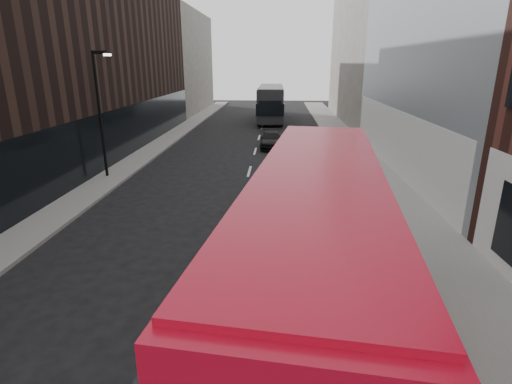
% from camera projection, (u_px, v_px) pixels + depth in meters
% --- Properties ---
extents(sidewalk_right, '(3.00, 80.00, 0.15)m').
position_uv_depth(sidewalk_right, '(356.00, 154.00, 29.42)').
color(sidewalk_right, slate).
rests_on(sidewalk_right, ground).
extents(sidewalk_left, '(2.00, 80.00, 0.15)m').
position_uv_depth(sidewalk_left, '(149.00, 152.00, 30.28)').
color(sidewalk_left, slate).
rests_on(sidewalk_left, ground).
extents(building_victorian, '(6.50, 24.00, 21.00)m').
position_uv_depth(building_victorian, '(367.00, 33.00, 44.29)').
color(building_victorian, '#656059').
rests_on(building_victorian, ground).
extents(building_left_mid, '(5.00, 24.00, 14.00)m').
position_uv_depth(building_left_mid, '(120.00, 57.00, 33.08)').
color(building_left_mid, black).
rests_on(building_left_mid, ground).
extents(building_left_far, '(5.00, 20.00, 13.00)m').
position_uv_depth(building_left_far, '(182.00, 63.00, 54.13)').
color(building_left_far, '#656059').
rests_on(building_left_far, ground).
extents(street_lamp, '(1.06, 0.22, 7.00)m').
position_uv_depth(street_lamp, '(100.00, 106.00, 22.38)').
color(street_lamp, black).
rests_on(street_lamp, sidewalk_left).
extents(red_bus, '(4.00, 11.41, 4.52)m').
position_uv_depth(red_bus, '(315.00, 256.00, 8.67)').
color(red_bus, '#A60A1E').
rests_on(red_bus, ground).
extents(grey_bus, '(3.01, 12.34, 3.96)m').
position_uv_depth(grey_bus, '(271.00, 103.00, 46.21)').
color(grey_bus, black).
rests_on(grey_bus, ground).
extents(car_a, '(1.69, 3.72, 1.24)m').
position_uv_depth(car_a, '(288.00, 172.00, 22.65)').
color(car_a, black).
rests_on(car_a, ground).
extents(car_b, '(2.02, 4.50, 1.44)m').
position_uv_depth(car_b, '(302.00, 144.00, 29.91)').
color(car_b, '#96989E').
rests_on(car_b, ground).
extents(car_c, '(1.90, 4.44, 1.28)m').
position_uv_depth(car_c, '(271.00, 140.00, 32.05)').
color(car_c, black).
rests_on(car_c, ground).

